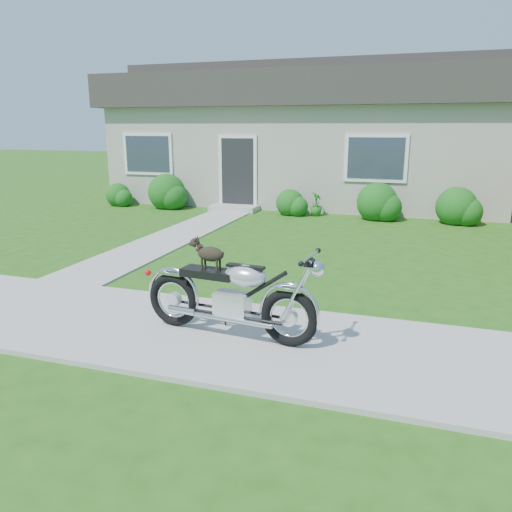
{
  "coord_description": "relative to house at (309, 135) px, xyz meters",
  "views": [
    {
      "loc": [
        3.69,
        -5.12,
        2.42
      ],
      "look_at": [
        1.68,
        1.0,
        0.75
      ],
      "focal_mm": 35.0,
      "sensor_mm": 36.0,
      "label": 1
    }
  ],
  "objects": [
    {
      "name": "shrub_row",
      "position": [
        0.17,
        -3.49,
        -1.72
      ],
      "size": [
        10.9,
        1.13,
        1.13
      ],
      "color": "#185616",
      "rests_on": "ground"
    },
    {
      "name": "ground",
      "position": [
        0.0,
        -11.99,
        -2.16
      ],
      "size": [
        80.0,
        80.0,
        0.0
      ],
      "primitive_type": "plane",
      "color": "#235114",
      "rests_on": "ground"
    },
    {
      "name": "walkway",
      "position": [
        -1.5,
        -6.99,
        -2.14
      ],
      "size": [
        1.2,
        8.0,
        0.03
      ],
      "primitive_type": "cube",
      "color": "#9E9B93",
      "rests_on": "ground"
    },
    {
      "name": "sidewalk",
      "position": [
        0.0,
        -11.99,
        -2.14
      ],
      "size": [
        24.0,
        2.2,
        0.04
      ],
      "primitive_type": "cube",
      "color": "#9E9B93",
      "rests_on": "ground"
    },
    {
      "name": "potted_plant_right",
      "position": [
        0.98,
        -3.44,
        -1.83
      ],
      "size": [
        0.39,
        0.39,
        0.66
      ],
      "primitive_type": "imported",
      "rotation": [
        0.0,
        0.0,
        1.51
      ],
      "color": "#206B1D",
      "rests_on": "ground"
    },
    {
      "name": "house",
      "position": [
        0.0,
        0.0,
        0.0
      ],
      "size": [
        12.6,
        7.03,
        4.5
      ],
      "color": "#A6A296",
      "rests_on": "ground"
    },
    {
      "name": "potted_plant_left",
      "position": [
        -3.62,
        -3.44,
        -1.74
      ],
      "size": [
        0.99,
        0.96,
        0.83
      ],
      "primitive_type": "imported",
      "rotation": [
        0.0,
        0.0,
        0.63
      ],
      "color": "#19601D",
      "rests_on": "ground"
    },
    {
      "name": "motorcycle_with_dog",
      "position": [
        1.73,
        -12.03,
        -1.61
      ],
      "size": [
        2.22,
        0.6,
        1.13
      ],
      "rotation": [
        0.0,
        0.0,
        -0.09
      ],
      "color": "black",
      "rests_on": "sidewalk"
    }
  ]
}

